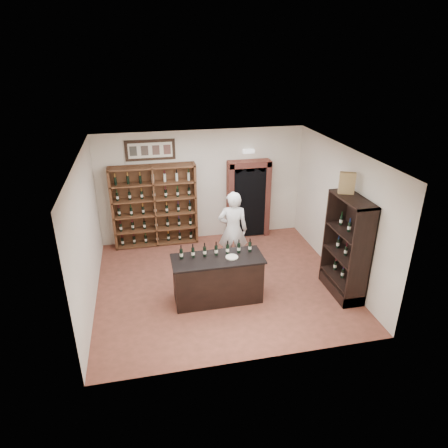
{
  "coord_description": "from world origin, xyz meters",
  "views": [
    {
      "loc": [
        -1.57,
        -7.59,
        4.97
      ],
      "look_at": [
        0.13,
        0.3,
        1.33
      ],
      "focal_mm": 32.0,
      "sensor_mm": 36.0,
      "label": 1
    }
  ],
  "objects_px": {
    "counter_bottle_0": "(181,254)",
    "shopkeeper": "(233,230)",
    "tasting_counter": "(218,279)",
    "wine_shelf": "(155,206)",
    "side_cabinet": "(346,262)",
    "wine_crate": "(347,183)"
  },
  "relations": [
    {
      "from": "tasting_counter",
      "to": "wine_crate",
      "type": "xyz_separation_m",
      "value": [
        2.67,
        -0.02,
        1.93
      ]
    },
    {
      "from": "wine_shelf",
      "to": "shopkeeper",
      "type": "relative_size",
      "value": 1.14
    },
    {
      "from": "tasting_counter",
      "to": "counter_bottle_0",
      "type": "height_order",
      "value": "counter_bottle_0"
    },
    {
      "from": "side_cabinet",
      "to": "wine_shelf",
      "type": "bearing_deg",
      "value": 139.79
    },
    {
      "from": "counter_bottle_0",
      "to": "shopkeeper",
      "type": "relative_size",
      "value": 0.16
    },
    {
      "from": "side_cabinet",
      "to": "shopkeeper",
      "type": "xyz_separation_m",
      "value": [
        -2.09,
        1.61,
        0.21
      ]
    },
    {
      "from": "wine_shelf",
      "to": "shopkeeper",
      "type": "height_order",
      "value": "wine_shelf"
    },
    {
      "from": "wine_crate",
      "to": "tasting_counter",
      "type": "bearing_deg",
      "value": -157.65
    },
    {
      "from": "wine_shelf",
      "to": "counter_bottle_0",
      "type": "xyz_separation_m",
      "value": [
        0.38,
        -2.8,
        0.01
      ]
    },
    {
      "from": "shopkeeper",
      "to": "wine_crate",
      "type": "height_order",
      "value": "wine_crate"
    },
    {
      "from": "tasting_counter",
      "to": "shopkeeper",
      "type": "height_order",
      "value": "shopkeeper"
    },
    {
      "from": "counter_bottle_0",
      "to": "side_cabinet",
      "type": "xyz_separation_m",
      "value": [
        3.44,
        -0.44,
        -0.35
      ]
    },
    {
      "from": "wine_crate",
      "to": "side_cabinet",
      "type": "bearing_deg",
      "value": -55.14
    },
    {
      "from": "wine_crate",
      "to": "wine_shelf",
      "type": "bearing_deg",
      "value": 164.7
    },
    {
      "from": "wine_shelf",
      "to": "side_cabinet",
      "type": "height_order",
      "value": "same"
    },
    {
      "from": "wine_shelf",
      "to": "wine_crate",
      "type": "height_order",
      "value": "wine_crate"
    },
    {
      "from": "tasting_counter",
      "to": "shopkeeper",
      "type": "distance_m",
      "value": 1.53
    },
    {
      "from": "wine_shelf",
      "to": "tasting_counter",
      "type": "xyz_separation_m",
      "value": [
        1.1,
        -2.93,
        -0.61
      ]
    },
    {
      "from": "shopkeeper",
      "to": "tasting_counter",
      "type": "bearing_deg",
      "value": 73.87
    },
    {
      "from": "wine_shelf",
      "to": "side_cabinet",
      "type": "bearing_deg",
      "value": -40.21
    },
    {
      "from": "counter_bottle_0",
      "to": "shopkeeper",
      "type": "bearing_deg",
      "value": 40.93
    },
    {
      "from": "side_cabinet",
      "to": "wine_crate",
      "type": "bearing_deg",
      "value": 102.03
    }
  ]
}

